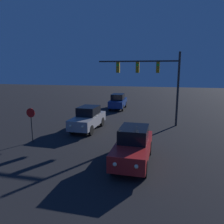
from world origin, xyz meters
name	(u,v)px	position (x,y,z in m)	size (l,w,h in m)	color
car_near	(133,145)	(2.11, 10.36, 0.91)	(1.69, 4.44, 1.83)	#B21E1E
car_mid	(88,118)	(-2.26, 15.72, 0.91)	(1.77, 4.47, 1.83)	#99999E
car_far	(118,101)	(-1.87, 25.24, 0.91)	(1.83, 4.50, 1.83)	navy
traffic_signal_mast	(153,75)	(2.53, 18.62, 4.26)	(6.84, 0.30, 6.11)	#2D2D2D
stop_sign	(31,119)	(-4.77, 11.96, 1.55)	(0.60, 0.07, 2.27)	#2D2D2D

